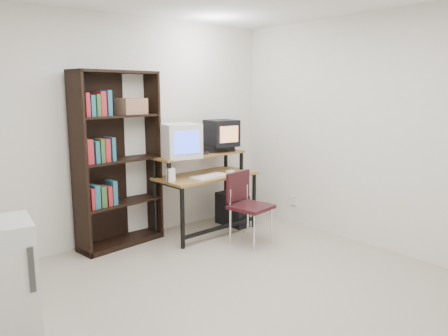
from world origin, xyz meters
TOP-DOWN VIEW (x-y plane):
  - floor at (0.00, 0.00)m, footprint 4.00×4.00m
  - back_wall at (0.00, 2.00)m, footprint 4.00×0.01m
  - right_wall at (2.00, 0.00)m, footprint 0.01×4.00m
  - computer_desk at (0.83, 1.58)m, footprint 1.27×0.68m
  - crt_monitor at (0.50, 1.65)m, footprint 0.48×0.49m
  - vcr at (1.15, 1.72)m, footprint 0.39×0.31m
  - crt_tv at (1.17, 1.68)m, footprint 0.39×0.39m
  - cd_spindle at (0.85, 1.62)m, footprint 0.13×0.13m
  - keyboard at (0.77, 1.40)m, footprint 0.49×0.27m
  - mousepad at (1.18, 1.48)m, footprint 0.24×0.20m
  - mouse at (1.16, 1.49)m, footprint 0.10×0.06m
  - desk_speaker at (0.27, 1.49)m, footprint 0.08×0.08m
  - pc_tower at (1.27, 1.57)m, footprint 0.24×0.47m
  - school_chair at (0.94, 0.94)m, footprint 0.49×0.49m
  - bookshelf at (-0.21, 1.86)m, footprint 1.02×0.46m
  - wall_outlet at (1.99, 1.15)m, footprint 0.02×0.08m

SIDE VIEW (x-z plane):
  - floor at x=0.00m, z-range -0.01..0.00m
  - pc_tower at x=1.27m, z-range 0.00..0.42m
  - wall_outlet at x=1.99m, z-range 0.24..0.36m
  - school_chair at x=0.94m, z-range 0.10..0.93m
  - computer_desk at x=0.83m, z-range 0.20..1.18m
  - mousepad at x=1.18m, z-range 0.72..0.73m
  - keyboard at x=0.77m, z-range 0.72..0.75m
  - mouse at x=1.16m, z-range 0.73..0.76m
  - desk_speaker at x=0.27m, z-range 0.72..0.89m
  - cd_spindle at x=0.85m, z-range 0.97..1.02m
  - bookshelf at x=-0.21m, z-range 0.02..1.99m
  - vcr at x=1.15m, z-range 0.97..1.05m
  - crt_monitor at x=0.50m, z-range 0.97..1.37m
  - crt_tv at x=1.17m, z-range 1.05..1.39m
  - back_wall at x=0.00m, z-range 0.00..2.60m
  - right_wall at x=2.00m, z-range 0.00..2.60m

